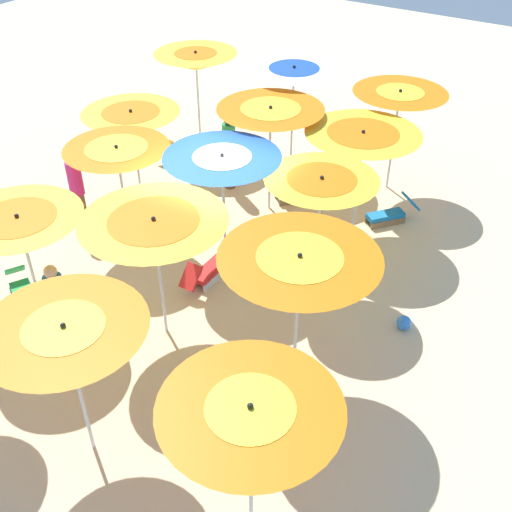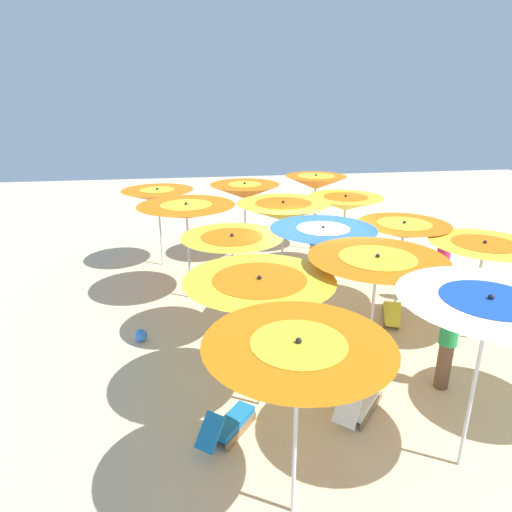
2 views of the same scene
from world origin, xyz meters
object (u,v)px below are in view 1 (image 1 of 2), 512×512
at_px(beach_umbrella_6, 155,232).
at_px(lounger_4, 180,147).
at_px(lounger_5, 208,271).
at_px(lounger_2, 160,224).
at_px(beach_umbrella_0, 250,418).
at_px(lounger_3, 390,214).
at_px(beach_umbrella_7, 222,164).
at_px(beach_umbrella_3, 362,142).
at_px(beach_umbrella_12, 117,155).
at_px(lounger_1, 302,190).
at_px(beach_umbrella_11, 20,227).
at_px(beach_umbrella_1, 299,266).
at_px(beach_umbrella_9, 294,76).
at_px(beach_umbrella_8, 270,116).
at_px(beach_umbrella_2, 321,186).
at_px(beachgoer_1, 229,150).
at_px(beachgoer_2, 59,305).
at_px(beach_umbrella_5, 66,340).
at_px(beachgoer_0, 77,189).
at_px(lounger_0, 23,292).
at_px(beach_umbrella_14, 196,61).
at_px(beach_ball, 404,323).
at_px(beach_umbrella_4, 399,99).
at_px(beach_umbrella_13, 131,119).

xyz_separation_m(beach_umbrella_6, lounger_4, (-5.27, -3.87, -1.86)).
distance_m(beach_umbrella_6, lounger_5, 2.41).
relative_size(lounger_2, lounger_5, 1.01).
distance_m(beach_umbrella_0, lounger_3, 7.78).
bearing_deg(beach_umbrella_7, beach_umbrella_3, 144.36).
height_order(beach_umbrella_12, lounger_1, beach_umbrella_12).
relative_size(beach_umbrella_7, beach_umbrella_12, 1.07).
bearing_deg(beach_umbrella_11, lounger_4, -162.95).
bearing_deg(beach_umbrella_1, beach_umbrella_9, -149.32).
distance_m(beach_umbrella_8, lounger_4, 3.94).
relative_size(beach_umbrella_2, beach_umbrella_9, 0.90).
height_order(beach_umbrella_3, lounger_5, beach_umbrella_3).
relative_size(beachgoer_1, beachgoer_2, 1.11).
bearing_deg(beach_umbrella_5, beach_umbrella_1, 147.35).
bearing_deg(beachgoer_0, beach_umbrella_3, -68.80).
distance_m(beach_umbrella_5, lounger_4, 9.12).
bearing_deg(beachgoer_2, beach_umbrella_8, 178.17).
height_order(lounger_5, beachgoer_0, beachgoer_0).
bearing_deg(beach_umbrella_11, beach_umbrella_9, 173.84).
bearing_deg(beach_umbrella_3, beach_umbrella_7, -35.64).
bearing_deg(beach_umbrella_2, beach_umbrella_12, -77.91).
distance_m(beach_umbrella_2, lounger_0, 5.68).
distance_m(beach_umbrella_3, beach_umbrella_14, 5.25).
distance_m(beach_umbrella_1, lounger_3, 5.39).
xyz_separation_m(lounger_4, beachgoer_2, (6.43, 2.69, 0.66)).
xyz_separation_m(beach_umbrella_11, beach_umbrella_14, (-6.91, -1.78, 0.27)).
xyz_separation_m(beach_umbrella_7, lounger_5, (0.75, 0.12, -1.89)).
relative_size(beach_umbrella_0, lounger_4, 1.70).
bearing_deg(beach_ball, beach_umbrella_0, -3.06).
height_order(beach_umbrella_4, beach_umbrella_12, beach_umbrella_4).
relative_size(beach_umbrella_8, lounger_0, 2.02).
bearing_deg(lounger_0, beach_umbrella_1, 39.70).
distance_m(beach_umbrella_5, beachgoer_1, 7.54).
height_order(beach_umbrella_3, beach_umbrella_14, beach_umbrella_14).
bearing_deg(beach_umbrella_8, beachgoer_1, -102.68).
relative_size(beach_umbrella_4, lounger_5, 1.89).
bearing_deg(lounger_4, beach_umbrella_5, -143.56).
height_order(beach_umbrella_0, beachgoer_2, beach_umbrella_0).
bearing_deg(lounger_5, beach_umbrella_11, 144.11).
xyz_separation_m(beach_umbrella_0, beachgoer_0, (-3.71, -6.71, -1.16)).
height_order(beach_umbrella_0, lounger_1, beach_umbrella_0).
relative_size(beach_umbrella_12, lounger_3, 1.97).
relative_size(beach_umbrella_4, beach_umbrella_13, 1.12).
height_order(beach_umbrella_3, lounger_2, beach_umbrella_3).
bearing_deg(lounger_3, beach_umbrella_3, -1.51).
bearing_deg(beach_umbrella_0, lounger_0, -103.31).
height_order(beach_umbrella_6, beach_ball, beach_umbrella_6).
bearing_deg(beachgoer_2, lounger_5, 164.47).
bearing_deg(beachgoer_0, beach_ball, -95.02).
relative_size(beach_umbrella_8, lounger_2, 1.89).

